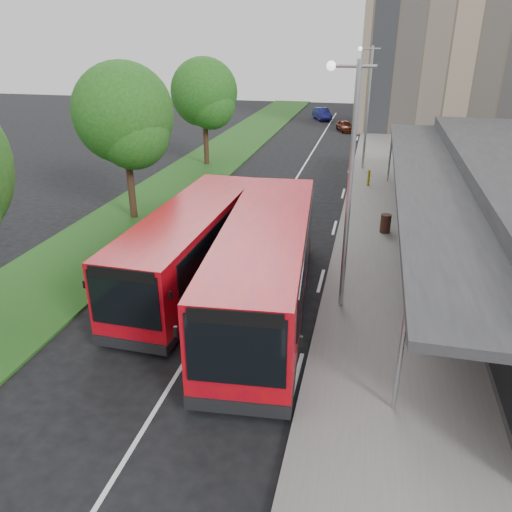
{
  "coord_description": "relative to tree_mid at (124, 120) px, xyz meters",
  "views": [
    {
      "loc": [
        4.8,
        -13.48,
        8.77
      ],
      "look_at": [
        1.06,
        2.45,
        1.5
      ],
      "focal_mm": 35.0,
      "sensor_mm": 36.0,
      "label": 1
    }
  ],
  "objects": [
    {
      "name": "car_far",
      "position": [
        5.86,
        35.4,
        -4.38
      ],
      "size": [
        2.67,
        4.08,
        1.27
      ],
      "primitive_type": "imported",
      "rotation": [
        0.0,
        0.0,
        0.38
      ],
      "color": "navy",
      "rests_on": "ground"
    },
    {
      "name": "tree_far",
      "position": [
        0.0,
        12.0,
        -0.19
      ],
      "size": [
        4.65,
        4.65,
        7.47
      ],
      "color": "black",
      "rests_on": "ground"
    },
    {
      "name": "bollard",
      "position": [
        11.72,
        8.52,
        -4.37
      ],
      "size": [
        0.18,
        0.18,
        0.99
      ],
      "primitive_type": "cylinder",
      "rotation": [
        0.0,
        0.0,
        0.19
      ],
      "color": "yellow",
      "rests_on": "pavement"
    },
    {
      "name": "lane_centre_line",
      "position": [
        7.01,
        5.95,
        -5.0
      ],
      "size": [
        0.12,
        70.0,
        0.01
      ],
      "primitive_type": "cube",
      "color": "silver",
      "rests_on": "ground"
    },
    {
      "name": "lamp_post_near",
      "position": [
        11.13,
        -7.05,
        -0.29
      ],
      "size": [
        1.44,
        0.28,
        8.0
      ],
      "color": "#97999F",
      "rests_on": "pavement"
    },
    {
      "name": "office_block",
      "position": [
        21.01,
        32.95,
        3.99
      ],
      "size": [
        22.0,
        12.0,
        18.0
      ],
      "primitive_type": "cube",
      "color": "tan",
      "rests_on": "ground"
    },
    {
      "name": "bus_main",
      "position": [
        8.65,
        -7.7,
        -3.38
      ],
      "size": [
        3.83,
        11.43,
        3.18
      ],
      "rotation": [
        0.0,
        0.0,
        0.09
      ],
      "color": "red",
      "rests_on": "ground"
    },
    {
      "name": "kerb_dashes",
      "position": [
        10.31,
        9.95,
        -5.0
      ],
      "size": [
        0.12,
        56.0,
        0.01
      ],
      "color": "silver",
      "rests_on": "ground"
    },
    {
      "name": "car_near",
      "position": [
        8.91,
        28.46,
        -4.49
      ],
      "size": [
        2.2,
        3.3,
        1.04
      ],
      "primitive_type": "imported",
      "rotation": [
        0.0,
        0.0,
        0.35
      ],
      "color": "#571C0C",
      "rests_on": "ground"
    },
    {
      "name": "pavement",
      "position": [
        13.01,
        10.95,
        -4.94
      ],
      "size": [
        5.0,
        80.0,
        0.15
      ],
      "primitive_type": "cube",
      "color": "slate",
      "rests_on": "ground"
    },
    {
      "name": "tree_mid",
      "position": [
        0.0,
        0.0,
        0.0
      ],
      "size": [
        4.83,
        4.83,
        7.76
      ],
      "color": "black",
      "rests_on": "ground"
    },
    {
      "name": "lamp_post_far",
      "position": [
        11.13,
        12.95,
        -0.29
      ],
      "size": [
        1.44,
        0.28,
        8.0
      ],
      "color": "#97999F",
      "rests_on": "pavement"
    },
    {
      "name": "litter_bin",
      "position": [
        12.72,
        0.49,
        -4.42
      ],
      "size": [
        0.5,
        0.5,
        0.88
      ],
      "primitive_type": "cylinder",
      "rotation": [
        0.0,
        0.0,
        0.03
      ],
      "color": "#351D15",
      "rests_on": "pavement"
    },
    {
      "name": "bus_second",
      "position": [
        5.46,
        -6.24,
        -3.53
      ],
      "size": [
        2.87,
        10.3,
        2.89
      ],
      "rotation": [
        0.0,
        0.0,
        -0.02
      ],
      "color": "red",
      "rests_on": "ground"
    },
    {
      "name": "ground",
      "position": [
        7.01,
        -9.05,
        -5.01
      ],
      "size": [
        120.0,
        120.0,
        0.0
      ],
      "primitive_type": "plane",
      "color": "black",
      "rests_on": "ground"
    },
    {
      "name": "grass_verge",
      "position": [
        0.01,
        10.95,
        -4.96
      ],
      "size": [
        5.0,
        80.0,
        0.1
      ],
      "primitive_type": "cube",
      "color": "#214C18",
      "rests_on": "ground"
    }
  ]
}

